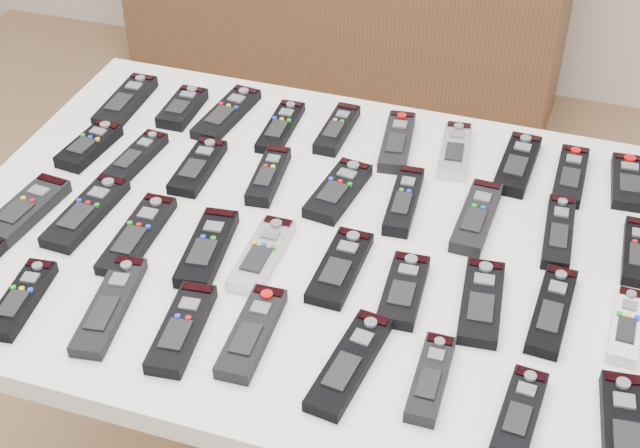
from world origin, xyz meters
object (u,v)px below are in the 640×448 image
(remote_15, at_px, (404,201))
(remote_36, at_px, (520,413))
(remote_22, at_px, (207,248))
(remote_9, at_px, (629,182))
(table, at_px, (320,259))
(remote_20, at_px, (86,212))
(remote_25, at_px, (404,290))
(remote_27, at_px, (552,310))
(remote_7, at_px, (518,164))
(remote_30, at_px, (21,299))
(remote_6, at_px, (455,151))
(remote_34, at_px, (350,363))
(remote_21, at_px, (137,235))
(remote_3, at_px, (281,127))
(remote_18, at_px, (637,252))
(remote_23, at_px, (262,255))
(remote_14, at_px, (338,191))
(remote_17, at_px, (559,232))
(remote_1, at_px, (182,108))
(remote_28, at_px, (626,326))
(remote_4, at_px, (337,129))
(remote_33, at_px, (252,332))
(remote_13, at_px, (268,176))
(remote_16, at_px, (477,217))
(remote_19, at_px, (26,209))
(remote_0, at_px, (126,101))
(remote_12, at_px, (198,167))
(remote_31, at_px, (110,305))
(remote_37, at_px, (624,431))
(remote_10, at_px, (89,146))
(remote_32, at_px, (182,328))
(remote_35, at_px, (431,378))
(remote_11, at_px, (136,158))
(remote_26, at_px, (481,302))

(remote_15, height_order, remote_36, remote_15)
(remote_22, bearing_deg, remote_9, 25.35)
(table, bearing_deg, remote_20, -168.04)
(remote_25, height_order, remote_27, remote_25)
(remote_7, bearing_deg, remote_30, -135.42)
(remote_6, relative_size, remote_34, 0.84)
(remote_34, bearing_deg, remote_21, 165.92)
(remote_3, relative_size, remote_6, 1.03)
(remote_18, bearing_deg, remote_23, -161.88)
(remote_14, relative_size, remote_21, 0.84)
(remote_17, height_order, remote_30, same)
(remote_1, height_order, remote_28, remote_1)
(remote_4, bearing_deg, remote_33, -84.51)
(remote_30, bearing_deg, remote_3, 63.38)
(remote_33, bearing_deg, remote_13, 105.04)
(remote_13, bearing_deg, remote_16, -5.79)
(table, relative_size, remote_9, 8.17)
(remote_28, relative_size, remote_33, 0.83)
(remote_19, height_order, remote_22, same)
(remote_9, relative_size, remote_30, 0.94)
(remote_9, distance_m, remote_28, 0.37)
(remote_18, distance_m, remote_34, 0.53)
(remote_4, distance_m, remote_21, 0.47)
(remote_0, height_order, remote_12, remote_0)
(remote_28, relative_size, remote_31, 0.73)
(remote_19, relative_size, remote_28, 1.16)
(remote_30, height_order, remote_37, remote_37)
(remote_10, distance_m, remote_16, 0.74)
(remote_18, bearing_deg, remote_7, 139.40)
(remote_13, height_order, remote_18, remote_13)
(remote_6, distance_m, remote_18, 0.39)
(remote_19, bearing_deg, remote_25, 5.83)
(remote_16, bearing_deg, remote_28, -33.68)
(table, relative_size, remote_32, 7.06)
(remote_19, bearing_deg, remote_4, 48.75)
(remote_16, distance_m, remote_17, 0.14)
(remote_31, xyz_separation_m, remote_35, (0.50, 0.01, 0.00))
(remote_12, relative_size, remote_34, 0.83)
(remote_32, distance_m, remote_36, 0.50)
(remote_33, bearing_deg, remote_17, 41.02)
(remote_35, bearing_deg, remote_36, -10.70)
(remote_16, relative_size, remote_32, 1.06)
(remote_4, height_order, remote_32, remote_32)
(remote_9, height_order, remote_13, remote_13)
(remote_31, bearing_deg, remote_27, 8.95)
(remote_14, distance_m, remote_17, 0.38)
(remote_33, bearing_deg, remote_9, 45.84)
(remote_11, bearing_deg, remote_33, -38.63)
(remote_4, height_order, remote_26, remote_4)
(remote_10, bearing_deg, remote_34, -25.01)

